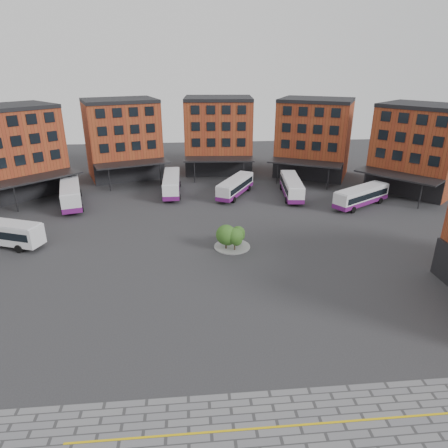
{
  "coord_description": "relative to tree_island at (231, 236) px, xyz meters",
  "views": [
    {
      "loc": [
        -3.03,
        -31.77,
        21.16
      ],
      "look_at": [
        0.8,
        9.77,
        4.0
      ],
      "focal_mm": 32.0,
      "sensor_mm": 36.0,
      "label": 1
    }
  ],
  "objects": [
    {
      "name": "ground",
      "position": [
        -1.84,
        -11.49,
        -1.64
      ],
      "size": [
        160.0,
        160.0,
        0.0
      ],
      "primitive_type": "plane",
      "color": "#28282B",
      "rests_on": "ground"
    },
    {
      "name": "yellow_line",
      "position": [
        0.16,
        -25.49,
        -1.61
      ],
      "size": [
        26.0,
        0.15,
        0.02
      ],
      "primitive_type": "cube",
      "color": "gold",
      "rests_on": "paving_zone"
    },
    {
      "name": "main_building",
      "position": [
        -6.61,
        26.75,
        5.59
      ],
      "size": [
        94.14,
        42.48,
        14.6
      ],
      "color": "brown",
      "rests_on": "ground"
    },
    {
      "name": "tree_island",
      "position": [
        0.0,
        0.0,
        0.0
      ],
      "size": [
        4.4,
        4.4,
        3.14
      ],
      "color": "gray",
      "rests_on": "ground"
    },
    {
      "name": "bus_a",
      "position": [
        -28.05,
        3.7,
        0.22
      ],
      "size": [
        11.25,
        6.31,
        3.13
      ],
      "rotation": [
        0.0,
        0.0,
        1.21
      ],
      "color": "silver",
      "rests_on": "ground"
    },
    {
      "name": "bus_b",
      "position": [
        -23.35,
        18.34,
        0.25
      ],
      "size": [
        5.98,
        12.68,
        3.49
      ],
      "rotation": [
        0.0,
        0.0,
        0.26
      ],
      "color": "silver",
      "rests_on": "ground"
    },
    {
      "name": "bus_c",
      "position": [
        -7.75,
        22.56,
        0.12
      ],
      "size": [
        2.95,
        11.52,
        3.24
      ],
      "rotation": [
        0.0,
        0.0,
        0.0
      ],
      "color": "white",
      "rests_on": "ground"
    },
    {
      "name": "bus_d",
      "position": [
        2.91,
        20.39,
        -0.02
      ],
      "size": [
        7.34,
        10.45,
        2.99
      ],
      "rotation": [
        0.0,
        0.0,
        -0.51
      ],
      "color": "silver",
      "rests_on": "ground"
    },
    {
      "name": "bus_e",
      "position": [
        12.18,
        19.11,
        0.07
      ],
      "size": [
        3.77,
        11.39,
        3.15
      ],
      "rotation": [
        0.0,
        0.0,
        -0.11
      ],
      "color": "white",
      "rests_on": "ground"
    },
    {
      "name": "bus_f",
      "position": [
        21.79,
        13.4,
        0.02
      ],
      "size": [
        10.54,
        7.83,
        3.06
      ],
      "rotation": [
        0.0,
        0.0,
        -1.02
      ],
      "color": "silver",
      "rests_on": "ground"
    }
  ]
}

